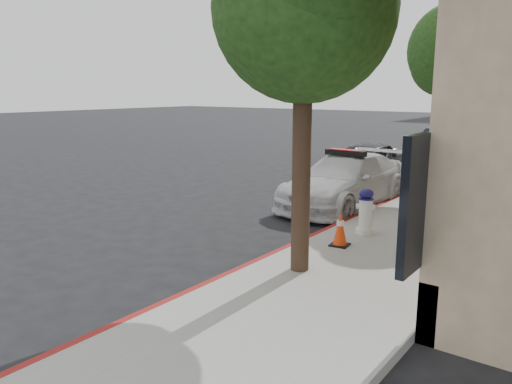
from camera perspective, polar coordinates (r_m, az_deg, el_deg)
The scene contains 10 objects.
ground at distance 11.61m, azimuth -2.00°, elevation -3.72°, with size 120.00×120.00×0.00m, color black.
sidewalk at distance 19.26m, azimuth 26.09°, elevation 1.50°, with size 3.20×50.00×0.15m, color gray.
curb_strip at distance 19.59m, azimuth 21.68°, elevation 2.02°, with size 0.12×50.00×0.15m, color maroon.
tree_near at distance 7.94m, azimuth 5.68°, elevation 20.26°, with size 2.92×2.82×5.62m.
tree_mid at distance 15.30m, azimuth 21.95°, elevation 14.91°, with size 2.77×2.64×5.43m.
police_car at distance 13.47m, azimuth 10.10°, elevation 1.28°, with size 2.07×4.81×1.53m.
parked_car_mid at distance 16.54m, azimuth 12.27°, elevation 3.18°, with size 1.69×4.19×1.43m, color black.
parked_car_far at distance 23.69m, azimuth 20.32°, elevation 5.13°, with size 1.44×4.12×1.36m, color black.
fire_hydrant at distance 10.50m, azimuth 12.41°, elevation -2.22°, with size 0.40×0.36×0.94m.
traffic_cone at distance 9.63m, azimuth 9.60°, elevation -4.21°, with size 0.38×0.38×0.65m.
Camera 1 is at (7.02, -8.72, 3.08)m, focal length 35.00 mm.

